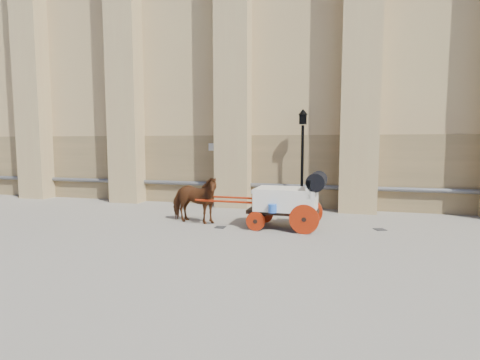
# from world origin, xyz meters

# --- Properties ---
(ground) EXTENTS (90.00, 90.00, 0.00)m
(ground) POSITION_xyz_m (0.00, 0.00, 0.00)
(ground) COLOR slate
(ground) RESTS_ON ground
(cathedral) EXTENTS (44.80, 9.20, 19.20)m
(cathedral) POSITION_xyz_m (2.07, 7.81, 9.01)
(cathedral) COLOR tan
(cathedral) RESTS_ON ground
(horse) EXTENTS (1.99, 1.12, 1.59)m
(horse) POSITION_xyz_m (-1.36, 0.10, 0.79)
(horse) COLOR brown
(horse) RESTS_ON ground
(carriage) EXTENTS (4.14, 1.48, 1.80)m
(carriage) POSITION_xyz_m (1.86, 0.11, 0.97)
(carriage) COLOR black
(carriage) RESTS_ON ground
(street_lamp) EXTENTS (0.37, 0.37, 3.99)m
(street_lamp) POSITION_xyz_m (1.89, 3.31, 2.13)
(street_lamp) COLOR black
(street_lamp) RESTS_ON ground
(drain_grate_near) EXTENTS (0.32, 0.32, 0.01)m
(drain_grate_near) POSITION_xyz_m (-0.32, -0.31, 0.01)
(drain_grate_near) COLOR black
(drain_grate_near) RESTS_ON ground
(drain_grate_far) EXTENTS (0.42, 0.42, 0.01)m
(drain_grate_far) POSITION_xyz_m (4.57, 0.68, 0.01)
(drain_grate_far) COLOR black
(drain_grate_far) RESTS_ON ground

